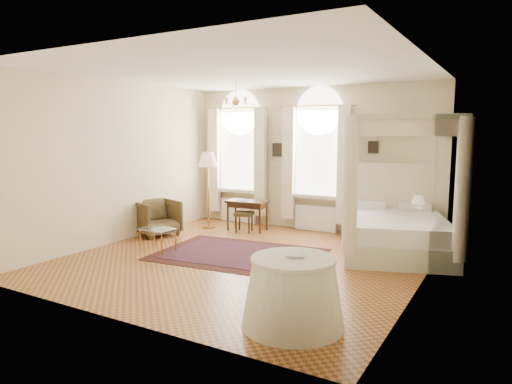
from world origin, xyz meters
TOP-DOWN VIEW (x-y plane):
  - ground at (0.00, 0.00)m, footprint 6.00×6.00m
  - room_walls at (0.00, 0.00)m, footprint 6.00×6.00m
  - window_left at (-1.90, 2.87)m, footprint 1.62×0.27m
  - window_right at (0.20, 2.87)m, footprint 1.62×0.27m
  - chandelier at (-0.90, 1.20)m, footprint 0.51×0.45m
  - wall_pictures at (0.09, 2.97)m, footprint 2.54×0.03m
  - canopy_bed at (2.27, 1.74)m, footprint 2.55×2.83m
  - nightstand at (2.42, 2.70)m, footprint 0.39×0.36m
  - nightstand_lamp at (2.47, 2.72)m, footprint 0.30×0.30m
  - writing_desk at (-1.21, 2.15)m, footprint 0.96×0.55m
  - laptop at (-1.29, 2.13)m, footprint 0.31×0.21m
  - stool at (-1.19, 1.99)m, footprint 0.50×0.50m
  - armchair at (-2.69, 0.74)m, footprint 1.10×1.09m
  - coffee_table at (-1.73, -0.31)m, footprint 0.68×0.49m
  - floor_lamp at (-2.16, 1.95)m, footprint 0.46×0.46m
  - oriental_rug at (-0.26, 0.26)m, footprint 3.21×2.46m
  - side_table at (1.96, -2.08)m, footprint 1.22×1.22m
  - book at (1.84, -2.03)m, footprint 0.30×0.34m

SIDE VIEW (x-z plane):
  - ground at x=0.00m, z-range 0.00..0.00m
  - oriental_rug at x=-0.26m, z-range 0.00..0.01m
  - nightstand at x=2.42m, z-range 0.00..0.56m
  - stool at x=-1.19m, z-range 0.15..0.61m
  - armchair at x=-2.69m, z-range 0.00..0.78m
  - coffee_table at x=-1.73m, z-range 0.18..0.63m
  - side_table at x=1.96m, z-range -0.01..0.82m
  - canopy_bed at x=2.27m, z-range -0.70..1.86m
  - writing_desk at x=-1.21m, z-range 0.25..0.95m
  - laptop at x=-1.29m, z-range 0.70..0.73m
  - book at x=1.84m, z-range 0.83..0.86m
  - nightstand_lamp at x=2.47m, z-range 0.63..1.07m
  - window_left at x=-1.90m, z-range -0.16..3.13m
  - window_right at x=0.20m, z-range -0.16..3.13m
  - floor_lamp at x=-2.16m, z-range 0.64..2.44m
  - wall_pictures at x=0.09m, z-range 1.70..2.09m
  - room_walls at x=0.00m, z-range -1.02..4.98m
  - chandelier at x=-0.90m, z-range 2.66..3.16m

